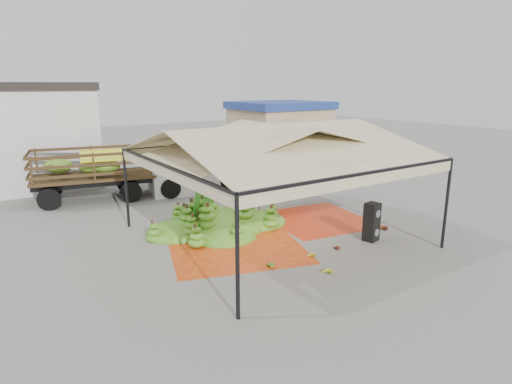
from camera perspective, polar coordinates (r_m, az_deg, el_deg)
ground at (r=15.45m, az=2.50°, el=-5.92°), size 90.00×90.00×0.00m
canopy_tent at (r=14.65m, az=2.64°, el=6.29°), size 8.10×8.10×4.00m
building_tan at (r=31.08m, az=3.21°, el=8.22°), size 6.30×5.30×4.10m
tarp_left at (r=14.46m, az=-2.68°, el=-7.35°), size 5.37×5.23×0.01m
tarp_right at (r=17.49m, az=8.19°, el=-3.61°), size 4.19×4.34×0.01m
banana_heap at (r=16.16m, az=-4.59°, el=-2.77°), size 6.79×6.12×1.22m
hand_yellow_a at (r=12.62m, az=9.43°, el=-10.39°), size 0.56×0.51×0.21m
hand_yellow_b at (r=13.69m, az=7.36°, el=-8.35°), size 0.52×0.51×0.18m
hand_red_a at (r=14.43m, az=10.54°, el=-7.28°), size 0.46×0.41×0.17m
hand_red_b at (r=16.65m, az=16.56°, el=-4.61°), size 0.53×0.45×0.22m
hand_green at (r=12.85m, az=1.58°, el=-9.70°), size 0.56×0.50×0.22m
hanging_bunches at (r=14.66m, az=-0.82°, el=3.62°), size 4.74×0.24×0.20m
speaker_stack at (r=15.36m, az=15.16°, el=-3.87°), size 0.57×0.52×1.35m
banana_leaves at (r=16.04m, az=-6.98°, el=-5.25°), size 0.96×1.36×3.70m
vendor at (r=18.15m, az=-0.10°, el=0.11°), size 0.71×0.52×1.79m
truck_left at (r=21.35m, az=-17.64°, el=3.31°), size 7.53×3.86×2.46m
truck_right at (r=24.13m, az=3.05°, el=5.25°), size 7.78×5.09×2.53m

